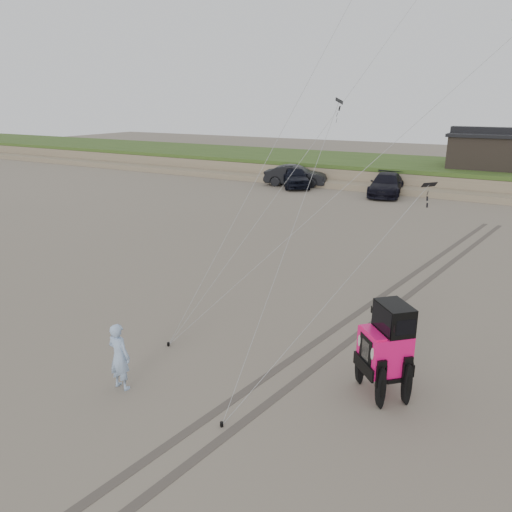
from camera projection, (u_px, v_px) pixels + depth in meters
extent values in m
plane|color=#6B6054|center=(235.00, 383.00, 13.40)|extent=(160.00, 160.00, 0.00)
cube|color=#7A6B54|center=(462.00, 176.00, 44.57)|extent=(160.00, 12.00, 1.40)
cube|color=#2D4719|center=(463.00, 167.00, 44.31)|extent=(160.00, 12.00, 0.35)
cube|color=#7A6B54|center=(448.00, 193.00, 39.33)|extent=(160.00, 3.50, 0.50)
cube|color=black|center=(489.00, 152.00, 42.09)|extent=(6.00, 5.00, 2.60)
cube|color=black|center=(491.00, 135.00, 41.66)|extent=(6.40, 5.40, 0.25)
cube|color=black|center=(492.00, 130.00, 41.55)|extent=(6.40, 1.20, 0.50)
imported|color=black|center=(294.00, 177.00, 43.14)|extent=(4.76, 5.51, 1.79)
imported|color=black|center=(295.00, 176.00, 43.77)|extent=(5.71, 3.26, 1.78)
imported|color=black|center=(386.00, 184.00, 39.43)|extent=(3.31, 6.17, 1.70)
imported|color=#869CCF|center=(119.00, 356.00, 12.93)|extent=(0.69, 0.46, 1.84)
cube|color=black|center=(429.00, 185.00, 13.99)|extent=(0.45, 0.41, 0.19)
cube|color=black|center=(339.00, 101.00, 17.16)|extent=(0.38, 0.52, 0.25)
cylinder|color=black|center=(168.00, 344.00, 15.41)|extent=(0.08, 0.08, 0.12)
cylinder|color=black|center=(222.00, 424.00, 11.61)|extent=(0.08, 0.08, 0.12)
cube|color=#4C443D|center=(381.00, 297.00, 19.24)|extent=(4.42, 29.74, 0.01)
cube|color=#4C443D|center=(402.00, 301.00, 18.86)|extent=(4.42, 29.74, 0.01)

